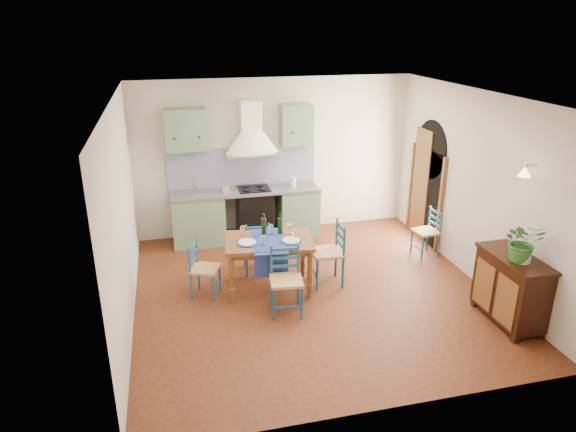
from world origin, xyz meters
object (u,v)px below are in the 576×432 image
object	(u,v)px
potted_plant	(523,242)
chair_near	(286,280)
sideboard	(511,287)
dining_table	(269,246)

from	to	relation	value
potted_plant	chair_near	bearing A→B (deg)	159.10
chair_near	sideboard	world-z (taller)	sideboard
chair_near	potted_plant	xyz separation A→B (m)	(2.72, -1.04, 0.72)
chair_near	potted_plant	distance (m)	3.00
chair_near	potted_plant	world-z (taller)	potted_plant
dining_table	sideboard	bearing A→B (deg)	-29.12
chair_near	sideboard	xyz separation A→B (m)	(2.75, -0.92, 0.04)
sideboard	potted_plant	world-z (taller)	potted_plant
chair_near	sideboard	distance (m)	2.90
dining_table	potted_plant	distance (m)	3.32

